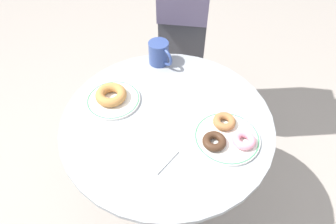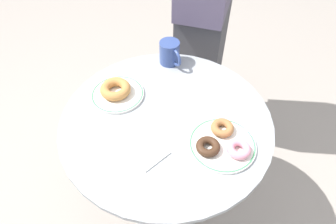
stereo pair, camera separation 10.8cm
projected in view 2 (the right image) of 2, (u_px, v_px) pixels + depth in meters
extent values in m
cube|color=#9E9389|center=(167.00, 206.00, 1.63)|extent=(7.00, 7.00, 0.02)
cylinder|color=#999EA3|center=(166.00, 120.00, 1.08)|extent=(0.77, 0.77, 0.02)
cylinder|color=#999EA3|center=(167.00, 170.00, 1.34)|extent=(0.06, 0.06, 0.69)
cylinder|color=#999EA3|center=(167.00, 204.00, 1.61)|extent=(0.36, 0.36, 0.03)
cylinder|color=white|center=(118.00, 94.00, 1.15)|extent=(0.20, 0.20, 0.01)
torus|color=#4C9E66|center=(118.00, 94.00, 1.15)|extent=(0.20, 0.20, 0.01)
cylinder|color=white|center=(222.00, 145.00, 0.99)|extent=(0.22, 0.22, 0.01)
torus|color=#4C9E66|center=(222.00, 144.00, 0.99)|extent=(0.22, 0.22, 0.01)
torus|color=#BC7F42|center=(115.00, 89.00, 1.14)|extent=(0.16, 0.16, 0.04)
torus|color=pink|center=(239.00, 149.00, 0.96)|extent=(0.10, 0.10, 0.03)
torus|color=#A36B3D|center=(222.00, 128.00, 1.01)|extent=(0.10, 0.10, 0.03)
torus|color=#422819|center=(208.00, 147.00, 0.96)|extent=(0.10, 0.10, 0.03)
cube|color=white|center=(147.00, 151.00, 0.98)|extent=(0.15, 0.14, 0.01)
cylinder|color=#334784|center=(169.00, 52.00, 1.26)|extent=(0.09, 0.09, 0.10)
torus|color=#334784|center=(176.00, 58.00, 1.22)|extent=(0.07, 0.05, 0.08)
cube|color=#3D3D42|center=(199.00, 71.00, 1.72)|extent=(0.29, 0.39, 0.84)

